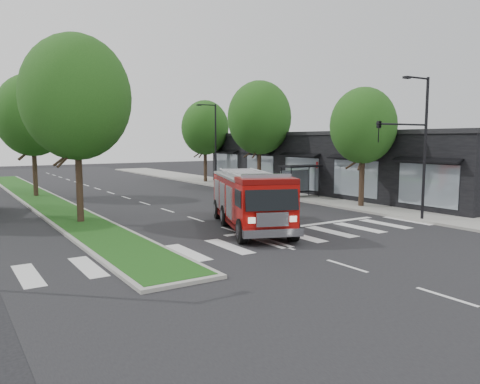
{
  "coord_description": "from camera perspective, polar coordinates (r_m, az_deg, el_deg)",
  "views": [
    {
      "loc": [
        -12.28,
        -19.91,
        4.6
      ],
      "look_at": [
        1.17,
        1.05,
        1.8
      ],
      "focal_mm": 35.0,
      "sensor_mm": 36.0,
      "label": 1
    }
  ],
  "objects": [
    {
      "name": "tree_right_near",
      "position": [
        32.34,
        14.79,
        7.81
      ],
      "size": [
        4.4,
        4.4,
        8.05
      ],
      "color": "black",
      "rests_on": "ground"
    },
    {
      "name": "median",
      "position": [
        38.69,
        -23.12,
        -0.81
      ],
      "size": [
        3.0,
        50.0,
        0.15
      ],
      "color": "gray",
      "rests_on": "ground"
    },
    {
      "name": "streetlight_right_far",
      "position": [
        45.87,
        -3.15,
        6.25
      ],
      "size": [
        2.11,
        0.2,
        8.0
      ],
      "color": "black",
      "rests_on": "ground"
    },
    {
      "name": "tree_median_far",
      "position": [
        40.44,
        -24.0,
        8.54
      ],
      "size": [
        5.6,
        5.6,
        9.72
      ],
      "color": "black",
      "rests_on": "ground"
    },
    {
      "name": "storefront_row",
      "position": [
        41.9,
        11.71,
        3.41
      ],
      "size": [
        8.0,
        30.0,
        5.0
      ],
      "primitive_type": "cube",
      "color": "black",
      "rests_on": "ground"
    },
    {
      "name": "bus_shelter",
      "position": [
        36.67,
        7.23,
        2.36
      ],
      "size": [
        3.2,
        1.6,
        2.61
      ],
      "color": "black",
      "rests_on": "ground"
    },
    {
      "name": "ground",
      "position": [
        23.84,
        -1.01,
        -4.71
      ],
      "size": [
        140.0,
        140.0,
        0.0
      ],
      "primitive_type": "plane",
      "color": "black",
      "rests_on": "ground"
    },
    {
      "name": "tree_right_mid",
      "position": [
        41.46,
        2.38,
        9.02
      ],
      "size": [
        5.6,
        5.6,
        9.72
      ],
      "color": "black",
      "rests_on": "ground"
    },
    {
      "name": "fire_engine",
      "position": [
        24.15,
        1.29,
        -1.03
      ],
      "size": [
        5.6,
        9.19,
        3.07
      ],
      "rotation": [
        0.0,
        0.0,
        -0.37
      ],
      "color": "#650705",
      "rests_on": "ground"
    },
    {
      "name": "sidewalk_right",
      "position": [
        39.1,
        6.91,
        -0.28
      ],
      "size": [
        5.0,
        80.0,
        0.15
      ],
      "primitive_type": "cube",
      "color": "gray",
      "rests_on": "ground"
    },
    {
      "name": "streetlight_right_near",
      "position": [
        27.36,
        20.58,
        6.15
      ],
      "size": [
        4.08,
        0.22,
        8.0
      ],
      "color": "black",
      "rests_on": "ground"
    },
    {
      "name": "tree_median_near",
      "position": [
        26.75,
        -19.36,
        10.81
      ],
      "size": [
        5.8,
        5.8,
        10.16
      ],
      "color": "black",
      "rests_on": "ground"
    },
    {
      "name": "tree_right_far",
      "position": [
        49.95,
        -4.29,
        7.82
      ],
      "size": [
        5.0,
        5.0,
        8.73
      ],
      "color": "black",
      "rests_on": "ground"
    }
  ]
}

